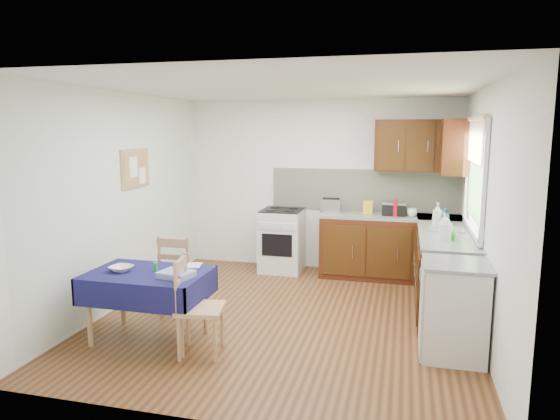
% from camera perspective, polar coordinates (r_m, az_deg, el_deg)
% --- Properties ---
extents(floor, '(4.20, 4.20, 0.00)m').
position_cam_1_polar(floor, '(5.69, 0.77, -12.12)').
color(floor, '#492913').
rests_on(floor, ground).
extents(ceiling, '(4.00, 4.20, 0.02)m').
position_cam_1_polar(ceiling, '(5.32, 0.83, 13.85)').
color(ceiling, silver).
rests_on(ceiling, wall_back).
extents(wall_back, '(4.00, 0.02, 2.50)m').
position_cam_1_polar(wall_back, '(7.41, 4.56, 2.83)').
color(wall_back, white).
rests_on(wall_back, ground).
extents(wall_front, '(4.00, 0.02, 2.50)m').
position_cam_1_polar(wall_front, '(3.39, -7.44, -4.85)').
color(wall_front, white).
rests_on(wall_front, ground).
extents(wall_left, '(0.02, 4.20, 2.50)m').
position_cam_1_polar(wall_left, '(6.14, -17.69, 1.10)').
color(wall_left, silver).
rests_on(wall_left, ground).
extents(wall_right, '(0.02, 4.20, 2.50)m').
position_cam_1_polar(wall_right, '(5.28, 22.42, -0.42)').
color(wall_right, white).
rests_on(wall_right, ground).
extents(base_cabinets, '(1.90, 2.30, 0.86)m').
position_cam_1_polar(base_cabinets, '(6.62, 14.92, -5.44)').
color(base_cabinets, '#381B09').
rests_on(base_cabinets, ground).
extents(worktop_back, '(1.90, 0.60, 0.04)m').
position_cam_1_polar(worktop_back, '(7.06, 12.54, -0.71)').
color(worktop_back, slate).
rests_on(worktop_back, base_cabinets).
extents(worktop_right, '(0.60, 1.70, 0.04)m').
position_cam_1_polar(worktop_right, '(5.95, 18.47, -2.81)').
color(worktop_right, slate).
rests_on(worktop_right, base_cabinets).
extents(worktop_corner, '(0.60, 0.60, 0.04)m').
position_cam_1_polar(worktop_corner, '(7.08, 17.80, -0.91)').
color(worktop_corner, slate).
rests_on(worktop_corner, base_cabinets).
extents(splashback, '(2.70, 0.02, 0.60)m').
position_cam_1_polar(splashback, '(7.32, 9.56, 2.26)').
color(splashback, beige).
rests_on(splashback, wall_back).
extents(upper_cabinets, '(1.20, 0.85, 0.70)m').
position_cam_1_polar(upper_cabinets, '(6.97, 16.75, 7.02)').
color(upper_cabinets, '#381B09').
rests_on(upper_cabinets, wall_back).
extents(stove, '(0.60, 0.61, 0.92)m').
position_cam_1_polar(stove, '(7.35, 0.23, -3.45)').
color(stove, silver).
rests_on(stove, ground).
extents(window, '(0.04, 1.48, 1.26)m').
position_cam_1_polar(window, '(5.92, 21.44, 4.52)').
color(window, '#2A4E20').
rests_on(window, wall_right).
extents(fridge, '(0.58, 0.60, 0.89)m').
position_cam_1_polar(fridge, '(4.91, 19.23, -10.69)').
color(fridge, silver).
rests_on(fridge, ground).
extents(corkboard, '(0.04, 0.62, 0.47)m').
position_cam_1_polar(corkboard, '(6.34, -16.19, 4.59)').
color(corkboard, tan).
rests_on(corkboard, wall_left).
extents(dining_table, '(1.15, 0.78, 0.69)m').
position_cam_1_polar(dining_table, '(5.10, -14.84, -7.99)').
color(dining_table, '#101142').
rests_on(dining_table, ground).
extents(chair_far, '(0.42, 0.42, 0.92)m').
position_cam_1_polar(chair_far, '(5.73, -11.48, -7.01)').
color(chair_far, tan).
rests_on(chair_far, ground).
extents(chair_near, '(0.47, 0.47, 0.93)m').
position_cam_1_polar(chair_near, '(4.72, -9.64, -10.49)').
color(chair_near, tan).
rests_on(chair_near, ground).
extents(toaster, '(0.28, 0.17, 0.22)m').
position_cam_1_polar(toaster, '(7.10, 5.86, 0.48)').
color(toaster, '#B5B5BA').
rests_on(toaster, worktop_back).
extents(sandwich_press, '(0.31, 0.27, 0.18)m').
position_cam_1_polar(sandwich_press, '(7.06, 12.91, 0.18)').
color(sandwich_press, black).
rests_on(sandwich_press, worktop_back).
extents(sauce_bottle, '(0.05, 0.05, 0.24)m').
position_cam_1_polar(sauce_bottle, '(6.92, 13.04, 0.24)').
color(sauce_bottle, red).
rests_on(sauce_bottle, worktop_back).
extents(yellow_packet, '(0.15, 0.11, 0.18)m').
position_cam_1_polar(yellow_packet, '(7.13, 10.02, 0.35)').
color(yellow_packet, yellow).
rests_on(yellow_packet, worktop_back).
extents(dish_rack, '(0.40, 0.31, 0.19)m').
position_cam_1_polar(dish_rack, '(6.16, 18.37, -1.99)').
color(dish_rack, gray).
rests_on(dish_rack, worktop_right).
extents(kettle, '(0.15, 0.15, 0.25)m').
position_cam_1_polar(kettle, '(5.57, 18.30, -2.21)').
color(kettle, silver).
rests_on(kettle, worktop_right).
extents(cup, '(0.16, 0.16, 0.11)m').
position_cam_1_polar(cup, '(6.99, 14.82, -0.28)').
color(cup, white).
rests_on(cup, worktop_back).
extents(soap_bottle_a, '(0.14, 0.14, 0.31)m').
position_cam_1_polar(soap_bottle_a, '(6.22, 17.51, -0.63)').
color(soap_bottle_a, silver).
rests_on(soap_bottle_a, worktop_right).
extents(soap_bottle_b, '(0.13, 0.13, 0.21)m').
position_cam_1_polar(soap_bottle_b, '(6.50, 18.20, -0.70)').
color(soap_bottle_b, blue).
rests_on(soap_bottle_b, worktop_right).
extents(soap_bottle_c, '(0.18, 0.18, 0.17)m').
position_cam_1_polar(soap_bottle_c, '(5.61, 18.82, -2.46)').
color(soap_bottle_c, '#237D22').
rests_on(soap_bottle_c, worktop_right).
extents(plate_bowl, '(0.25, 0.25, 0.05)m').
position_cam_1_polar(plate_bowl, '(5.16, -17.69, -6.39)').
color(plate_bowl, '#F3E4C6').
rests_on(plate_bowl, dining_table).
extents(book, '(0.19, 0.23, 0.02)m').
position_cam_1_polar(book, '(5.18, -10.64, -6.27)').
color(book, white).
rests_on(book, dining_table).
extents(spice_jar, '(0.04, 0.04, 0.09)m').
position_cam_1_polar(spice_jar, '(5.05, -14.02, -6.33)').
color(spice_jar, green).
rests_on(spice_jar, dining_table).
extents(tea_towel, '(0.35, 0.30, 0.06)m').
position_cam_1_polar(tea_towel, '(4.83, -11.78, -7.19)').
color(tea_towel, '#2A459B').
rests_on(tea_towel, dining_table).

